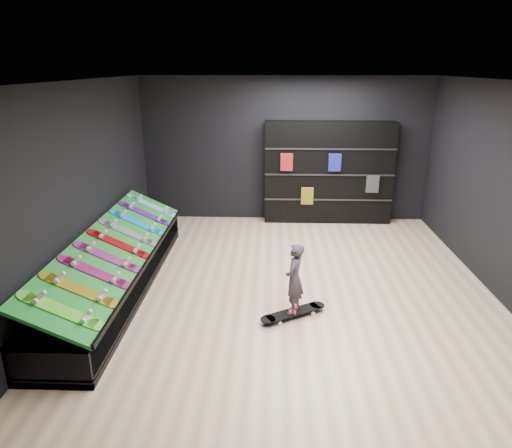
{
  "coord_description": "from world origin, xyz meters",
  "views": [
    {
      "loc": [
        -0.28,
        -6.07,
        3.2
      ],
      "look_at": [
        -0.5,
        0.2,
        1.0
      ],
      "focal_mm": 32.0,
      "sensor_mm": 36.0,
      "label": 1
    }
  ],
  "objects_px": {
    "floor_skateboard": "(293,314)",
    "child": "(294,292)",
    "display_rack": "(118,274)",
    "back_shelving": "(328,173)"
  },
  "relations": [
    {
      "from": "floor_skateboard",
      "to": "child",
      "type": "xyz_separation_m",
      "value": [
        0.0,
        0.0,
        0.34
      ]
    },
    {
      "from": "display_rack",
      "to": "back_shelving",
      "type": "relative_size",
      "value": 1.7
    },
    {
      "from": "display_rack",
      "to": "back_shelving",
      "type": "bearing_deg",
      "value": 43.85
    },
    {
      "from": "display_rack",
      "to": "child",
      "type": "distance_m",
      "value": 2.68
    },
    {
      "from": "display_rack",
      "to": "child",
      "type": "height_order",
      "value": "child"
    },
    {
      "from": "floor_skateboard",
      "to": "child",
      "type": "bearing_deg",
      "value": 0.0
    },
    {
      "from": "child",
      "to": "floor_skateboard",
      "type": "bearing_deg",
      "value": 180.0
    },
    {
      "from": "floor_skateboard",
      "to": "child",
      "type": "relative_size",
      "value": 1.69
    },
    {
      "from": "back_shelving",
      "to": "child",
      "type": "height_order",
      "value": "back_shelving"
    },
    {
      "from": "child",
      "to": "display_rack",
      "type": "bearing_deg",
      "value": -85.98
    }
  ]
}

